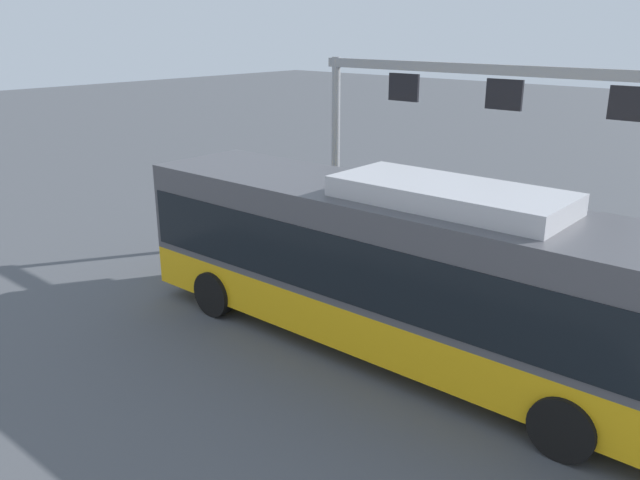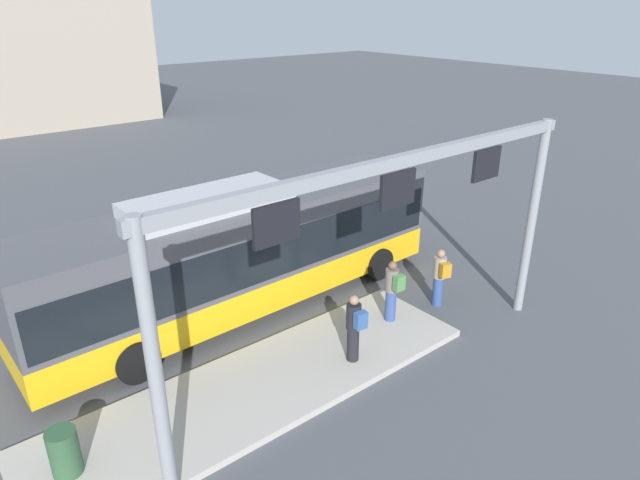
% 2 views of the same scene
% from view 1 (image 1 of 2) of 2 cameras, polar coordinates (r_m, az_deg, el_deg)
% --- Properties ---
extents(ground_plane, '(120.00, 120.00, 0.00)m').
position_cam_1_polar(ground_plane, '(12.90, 6.94, -9.66)').
color(ground_plane, '#4C4F54').
extents(platform_curb, '(10.00, 2.80, 0.16)m').
position_cam_1_polar(platform_curb, '(14.85, 19.44, -6.38)').
color(platform_curb, '#B2ADA3').
rests_on(platform_curb, ground).
extents(bus_main, '(11.72, 2.89, 3.46)m').
position_cam_1_polar(bus_main, '(12.15, 7.30, -2.09)').
color(bus_main, '#EAAD14').
rests_on(bus_main, ground).
extents(person_boarding, '(0.45, 0.59, 1.67)m').
position_cam_1_polar(person_boarding, '(17.34, 2.00, 1.08)').
color(person_boarding, '#334C8C').
rests_on(person_boarding, ground).
extents(person_waiting_near, '(0.36, 0.54, 1.67)m').
position_cam_1_polar(person_waiting_near, '(16.20, 6.62, 0.32)').
color(person_waiting_near, '#334C8C').
rests_on(person_waiting_near, platform_curb).
extents(person_waiting_mid, '(0.37, 0.55, 1.67)m').
position_cam_1_polar(person_waiting_mid, '(15.82, 13.79, -0.55)').
color(person_waiting_mid, black).
rests_on(person_waiting_mid, platform_curb).
extents(platform_sign_gantry, '(10.62, 0.24, 5.20)m').
position_cam_1_polar(platform_sign_gantry, '(16.07, 15.64, 9.77)').
color(platform_sign_gantry, gray).
rests_on(platform_sign_gantry, ground).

